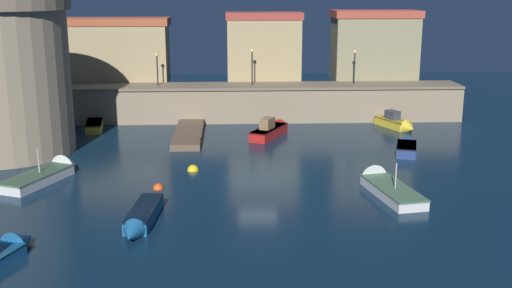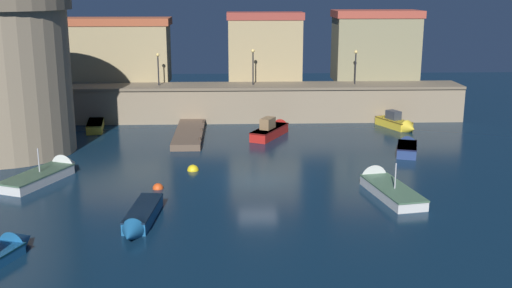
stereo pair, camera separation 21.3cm
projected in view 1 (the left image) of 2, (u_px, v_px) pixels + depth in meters
The scene contains 17 objects.
ground_plane at pixel (258, 181), 39.69m from camera, with size 102.57×102.57×0.00m, color #0C2338.
quay_wall at pixel (249, 102), 57.60m from camera, with size 39.47×3.96×3.33m.
old_town_backdrop at pixel (237, 48), 60.07m from camera, with size 36.56×4.58×6.86m.
fortress_tower at pixel (2, 77), 45.14m from camera, with size 10.49×10.49×11.36m.
pier_dock at pixel (189, 134), 51.33m from camera, with size 2.30×9.56×0.70m.
quay_lamp_0 at pixel (157, 64), 56.34m from camera, with size 0.32×0.32×2.96m.
quay_lamp_1 at pixel (252, 61), 56.67m from camera, with size 0.32×0.32×3.29m.
quay_lamp_2 at pixel (355, 61), 57.09m from camera, with size 0.32×0.32×3.15m.
moored_boat_0 at pixel (49, 173), 40.16m from camera, with size 4.24×6.82×2.76m.
moored_boat_1 at pixel (141, 219), 32.11m from camera, with size 1.70×5.97×1.17m.
moored_boat_2 at pixel (384, 185), 37.75m from camera, with size 3.05×7.13×2.73m.
moored_boat_3 at pixel (407, 147), 46.52m from camera, with size 2.49×4.34×1.31m.
moored_boat_4 at pixel (272, 129), 51.88m from camera, with size 4.07×6.16×1.96m.
moored_boat_5 at pixel (397, 123), 54.34m from camera, with size 3.08×4.82×1.76m.
moored_boat_6 at pixel (95, 123), 54.65m from camera, with size 2.07×5.71×1.24m.
mooring_buoy_0 at pixel (158, 189), 38.10m from camera, with size 0.67×0.67×0.67m, color #EA4C19.
mooring_buoy_1 at pixel (193, 171), 41.90m from camera, with size 0.79×0.79×0.79m, color yellow.
Camera 1 is at (-1.80, -37.84, 12.05)m, focal length 43.24 mm.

